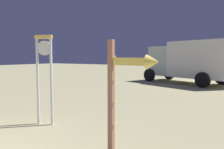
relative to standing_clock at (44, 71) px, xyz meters
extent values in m
cylinder|color=silver|center=(-0.18, -0.08, -0.31)|extent=(0.07, 0.07, 2.29)
cylinder|color=silver|center=(0.18, 0.07, -0.31)|extent=(0.07, 0.07, 2.29)
cube|color=#FFD75A|center=(0.00, -0.01, 0.89)|extent=(0.47, 0.25, 0.10)
cylinder|color=white|center=(-0.01, 0.02, 0.60)|extent=(0.37, 0.18, 0.38)
cube|color=black|center=(-0.02, 0.05, 0.60)|extent=(0.09, 0.04, 0.05)
cube|color=black|center=(-0.02, 0.05, 0.60)|extent=(0.12, 0.06, 0.11)
cube|color=#9D6B4F|center=(2.41, -0.48, -0.38)|extent=(0.10, 0.10, 2.15)
cube|color=#FFDE5A|center=(2.80, -0.49, 0.29)|extent=(0.69, 0.07, 0.14)
cone|color=#FFDE5A|center=(3.25, -0.49, 0.29)|extent=(0.22, 0.25, 0.25)
sphere|color=#F9E792|center=(2.49, -0.48, -0.91)|extent=(0.04, 0.04, 0.04)
sphere|color=#FFDD80|center=(2.49, -0.48, -0.48)|extent=(0.04, 0.04, 0.04)
sphere|color=#EDE388|center=(2.49, -0.48, -0.05)|extent=(0.04, 0.04, 0.04)
sphere|color=#FFEA8C|center=(2.49, -0.48, 0.37)|extent=(0.04, 0.04, 0.04)
cube|color=silver|center=(1.97, 11.20, 0.18)|extent=(4.67, 3.53, 2.35)
cube|color=#B0C5C0|center=(-0.82, 12.21, 0.04)|extent=(2.32, 2.59, 2.08)
cube|color=black|center=(-1.62, 12.50, 0.45)|extent=(0.64, 1.70, 0.91)
cylinder|color=black|center=(-1.02, 13.50, -1.00)|extent=(0.93, 0.54, 0.90)
cylinder|color=black|center=(-1.80, 11.34, -1.00)|extent=(0.93, 0.54, 0.90)
cylinder|color=black|center=(2.95, 12.06, -1.00)|extent=(0.93, 0.54, 0.90)
cylinder|color=black|center=(2.17, 9.90, -1.00)|extent=(0.93, 0.54, 0.90)
camera|label=1|loc=(4.70, -4.08, 0.38)|focal=36.16mm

